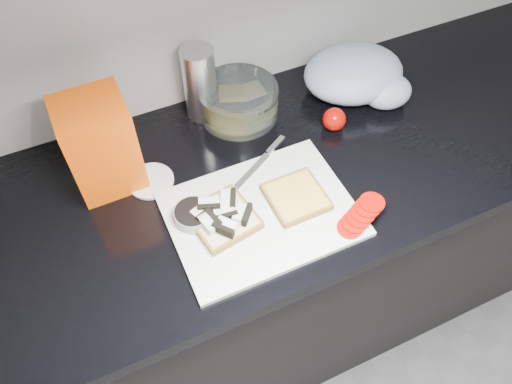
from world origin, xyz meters
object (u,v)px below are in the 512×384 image
at_px(bread_bag, 101,145).
at_px(steel_canister, 200,83).
at_px(glass_bowl, 239,101).
at_px(cutting_board, 262,214).

height_order(bread_bag, steel_canister, bread_bag).
height_order(glass_bowl, steel_canister, steel_canister).
bearing_deg(cutting_board, bread_bag, 138.33).
bearing_deg(steel_canister, glass_bowl, -26.87).
height_order(cutting_board, bread_bag, bread_bag).
distance_m(bread_bag, steel_canister, 0.30).
bearing_deg(bread_bag, steel_canister, 22.80).
bearing_deg(bread_bag, glass_bowl, 11.41).
height_order(cutting_board, glass_bowl, glass_bowl).
xyz_separation_m(cutting_board, bread_bag, (-0.27, 0.24, 0.11)).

